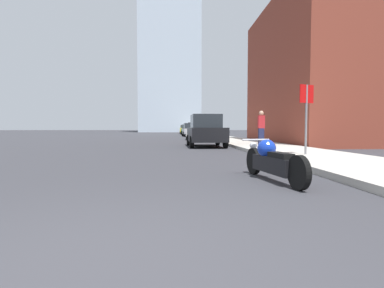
% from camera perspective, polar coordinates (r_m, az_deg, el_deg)
% --- Properties ---
extents(ground_plane, '(400.00, 400.00, 0.00)m').
position_cam_1_polar(ground_plane, '(2.46, -16.44, -21.35)').
color(ground_plane, '#333338').
extents(sidewalk, '(3.21, 240.00, 0.15)m').
position_cam_1_polar(sidewalk, '(42.45, 3.00, 1.69)').
color(sidewalk, '#B2ADA3').
rests_on(sidewalk, ground_plane).
extents(brick_storefront, '(12.87, 12.38, 9.62)m').
position_cam_1_polar(brick_storefront, '(24.34, 29.43, 11.56)').
color(brick_storefront, brown).
rests_on(brick_storefront, ground_plane).
extents(motorcycle, '(0.66, 2.35, 0.79)m').
position_cam_1_polar(motorcycle, '(6.01, 14.89, -3.06)').
color(motorcycle, black).
rests_on(motorcycle, ground_plane).
extents(parked_car_black, '(2.01, 4.15, 1.78)m').
position_cam_1_polar(parked_car_black, '(16.67, 2.63, 2.48)').
color(parked_car_black, black).
rests_on(parked_car_black, ground_plane).
extents(parked_car_white, '(2.10, 4.57, 1.56)m').
position_cam_1_polar(parked_car_white, '(27.95, 0.84, 2.53)').
color(parked_car_white, silver).
rests_on(parked_car_white, ground_plane).
extents(parked_car_silver, '(2.06, 3.99, 1.69)m').
position_cam_1_polar(parked_car_silver, '(38.24, -0.38, 2.70)').
color(parked_car_silver, '#BCBCC1').
rests_on(parked_car_silver, ground_plane).
extents(parked_car_green, '(1.98, 4.22, 1.65)m').
position_cam_1_polar(parked_car_green, '(49.26, -0.96, 2.76)').
color(parked_car_green, '#1E6B33').
rests_on(parked_car_green, ground_plane).
extents(parked_car_yellow, '(1.87, 4.22, 1.73)m').
position_cam_1_polar(parked_car_yellow, '(59.82, -1.49, 2.81)').
color(parked_car_yellow, gold).
rests_on(parked_car_yellow, ground_plane).
extents(stop_sign, '(0.57, 0.26, 2.31)m').
position_cam_1_polar(stop_sign, '(10.66, 20.96, 6.58)').
color(stop_sign, slate).
rests_on(stop_sign, sidewalk).
extents(pedestrian, '(0.36, 0.26, 1.83)m').
position_cam_1_polar(pedestrian, '(16.76, 13.05, 3.20)').
color(pedestrian, '#1E2347').
rests_on(pedestrian, sidewalk).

